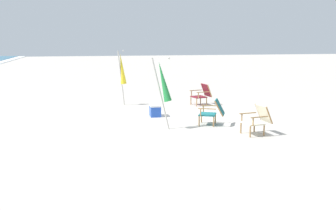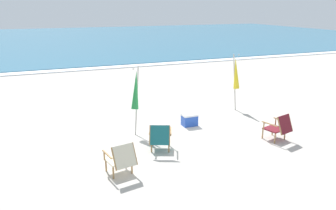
{
  "view_description": "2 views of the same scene",
  "coord_description": "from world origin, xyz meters",
  "px_view_note": "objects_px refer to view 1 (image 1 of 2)",
  "views": [
    {
      "loc": [
        -12.44,
        2.8,
        2.67
      ],
      "look_at": [
        -0.74,
        0.73,
        0.55
      ],
      "focal_mm": 42.0,
      "sensor_mm": 36.0,
      "label": 1
    },
    {
      "loc": [
        -4.11,
        -8.16,
        3.78
      ],
      "look_at": [
        -0.53,
        0.78,
        0.85
      ],
      "focal_mm": 35.0,
      "sensor_mm": 36.0,
      "label": 2
    }
  ],
  "objects_px": {
    "beach_chair_back_left": "(258,119)",
    "umbrella_furled_yellow": "(122,69)",
    "beach_chair_mid_center": "(202,94)",
    "umbrella_furled_green": "(163,82)",
    "beach_chair_back_right": "(213,111)",
    "cooler_box": "(155,110)"
  },
  "relations": [
    {
      "from": "beach_chair_mid_center",
      "to": "umbrella_furled_yellow",
      "type": "distance_m",
      "value": 3.24
    },
    {
      "from": "umbrella_furled_yellow",
      "to": "beach_chair_back_right",
      "type": "bearing_deg",
      "value": -147.72
    },
    {
      "from": "beach_chair_back_left",
      "to": "beach_chair_back_right",
      "type": "xyz_separation_m",
      "value": [
        1.28,
        0.88,
        -0.0
      ]
    },
    {
      "from": "beach_chair_back_right",
      "to": "umbrella_furled_green",
      "type": "relative_size",
      "value": 0.44
    },
    {
      "from": "beach_chair_mid_center",
      "to": "umbrella_furled_green",
      "type": "height_order",
      "value": "umbrella_furled_green"
    },
    {
      "from": "beach_chair_back_left",
      "to": "umbrella_furled_green",
      "type": "height_order",
      "value": "umbrella_furled_green"
    },
    {
      "from": "beach_chair_back_right",
      "to": "cooler_box",
      "type": "xyz_separation_m",
      "value": [
        1.6,
        1.53,
        -0.22
      ]
    },
    {
      "from": "beach_chair_back_right",
      "to": "umbrella_furled_green",
      "type": "xyz_separation_m",
      "value": [
        -0.19,
        1.55,
        0.93
      ]
    },
    {
      "from": "beach_chair_mid_center",
      "to": "cooler_box",
      "type": "xyz_separation_m",
      "value": [
        -1.85,
        2.11,
        -0.23
      ]
    },
    {
      "from": "beach_chair_back_left",
      "to": "umbrella_furled_green",
      "type": "xyz_separation_m",
      "value": [
        1.09,
        2.43,
        0.92
      ]
    },
    {
      "from": "umbrella_furled_yellow",
      "to": "umbrella_furled_green",
      "type": "bearing_deg",
      "value": -167.31
    },
    {
      "from": "umbrella_furled_green",
      "to": "cooler_box",
      "type": "bearing_deg",
      "value": -0.54
    },
    {
      "from": "beach_chair_mid_center",
      "to": "beach_chair_back_left",
      "type": "bearing_deg",
      "value": -176.43
    },
    {
      "from": "beach_chair_back_left",
      "to": "beach_chair_mid_center",
      "type": "bearing_deg",
      "value": 3.57
    },
    {
      "from": "umbrella_furled_green",
      "to": "umbrella_furled_yellow",
      "type": "xyz_separation_m",
      "value": [
        4.11,
        0.92,
        0.04
      ]
    },
    {
      "from": "umbrella_furled_green",
      "to": "umbrella_furled_yellow",
      "type": "bearing_deg",
      "value": 12.69
    },
    {
      "from": "beach_chair_mid_center",
      "to": "umbrella_furled_green",
      "type": "distance_m",
      "value": 4.32
    },
    {
      "from": "beach_chair_back_left",
      "to": "umbrella_furled_yellow",
      "type": "distance_m",
      "value": 6.26
    },
    {
      "from": "beach_chair_back_right",
      "to": "beach_chair_mid_center",
      "type": "height_order",
      "value": "beach_chair_mid_center"
    },
    {
      "from": "umbrella_furled_green",
      "to": "cooler_box",
      "type": "distance_m",
      "value": 2.13
    },
    {
      "from": "beach_chair_back_left",
      "to": "beach_chair_mid_center",
      "type": "distance_m",
      "value": 4.74
    },
    {
      "from": "beach_chair_mid_center",
      "to": "cooler_box",
      "type": "height_order",
      "value": "beach_chair_mid_center"
    }
  ]
}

